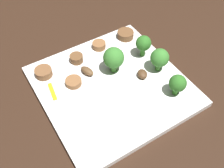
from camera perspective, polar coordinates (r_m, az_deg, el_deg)
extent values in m
plane|color=black|center=(0.50, 0.00, -0.90)|extent=(1.40, 1.40, 0.00)
cube|color=white|center=(0.50, 0.00, -0.45)|extent=(0.26, 0.26, 0.01)
cube|color=silver|center=(0.45, 2.20, -5.63)|extent=(0.14, 0.05, 0.00)
cube|color=silver|center=(0.45, -9.01, -8.20)|extent=(0.04, 0.03, 0.00)
cylinder|color=#408630|center=(0.51, 0.34, 3.90)|extent=(0.01, 0.01, 0.02)
sphere|color=#387A2D|center=(0.49, 0.35, 5.74)|extent=(0.04, 0.04, 0.04)
cylinder|color=#408630|center=(0.52, 10.01, 4.01)|extent=(0.01, 0.01, 0.02)
sphere|color=#387A2D|center=(0.50, 10.32, 5.63)|extent=(0.04, 0.04, 0.04)
cylinder|color=#347525|center=(0.54, 6.66, 7.18)|extent=(0.01, 0.01, 0.02)
sphere|color=#2D6B23|center=(0.53, 6.86, 8.79)|extent=(0.03, 0.03, 0.03)
cylinder|color=#347525|center=(0.48, 13.70, -1.22)|extent=(0.01, 0.01, 0.02)
sphere|color=#2D6B23|center=(0.47, 14.11, 0.16)|extent=(0.03, 0.03, 0.03)
cylinder|color=brown|center=(0.56, -2.84, 8.42)|extent=(0.04, 0.04, 0.01)
cylinder|color=brown|center=(0.52, -14.67, 2.45)|extent=(0.05, 0.05, 0.01)
cylinder|color=brown|center=(0.49, -8.37, 0.43)|extent=(0.03, 0.03, 0.01)
cylinder|color=brown|center=(0.53, -7.74, 5.54)|extent=(0.03, 0.03, 0.01)
cylinder|color=brown|center=(0.58, 2.95, 10.69)|extent=(0.05, 0.05, 0.01)
ellipsoid|color=brown|center=(0.51, -5.43, 2.83)|extent=(0.02, 0.03, 0.01)
ellipsoid|color=brown|center=(0.54, 0.01, 6.99)|extent=(0.03, 0.03, 0.01)
ellipsoid|color=#4C331E|center=(0.50, 6.60, 2.16)|extent=(0.03, 0.03, 0.01)
cube|color=yellow|center=(0.49, -12.82, -1.60)|extent=(0.01, 0.04, 0.00)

